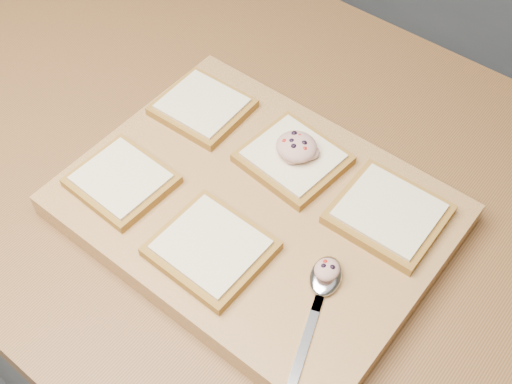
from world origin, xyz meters
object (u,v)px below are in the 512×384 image
tuna_salad_dollop (296,146)px  bread_far_center (293,158)px  cutting_board (256,210)px  spoon (323,286)px

tuna_salad_dollop → bread_far_center: bearing=-119.5°
cutting_board → tuna_salad_dollop: (-0.00, 0.09, 0.05)m
cutting_board → spoon: bearing=-20.0°
cutting_board → spoon: 0.15m
tuna_salad_dollop → spoon: (0.14, -0.14, -0.03)m
spoon → cutting_board: bearing=160.0°
cutting_board → spoon: size_ratio=2.54×
tuna_salad_dollop → spoon: tuna_salad_dollop is taller
bread_far_center → cutting_board: bearing=-88.5°
bread_far_center → spoon: size_ratio=0.73×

